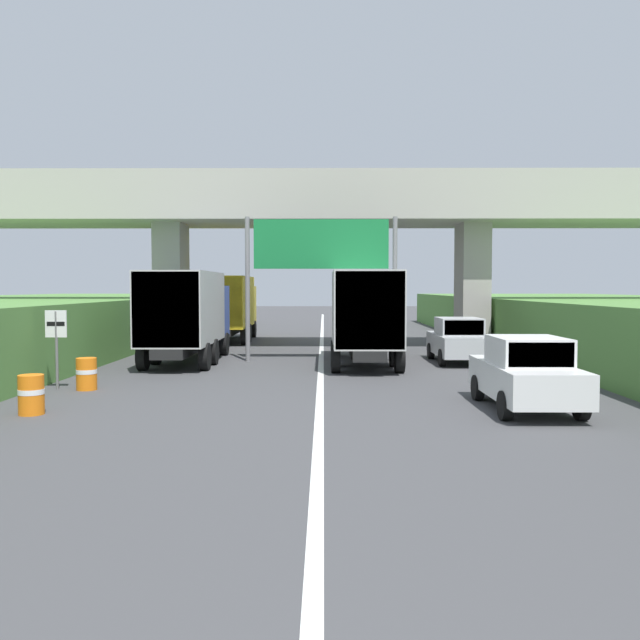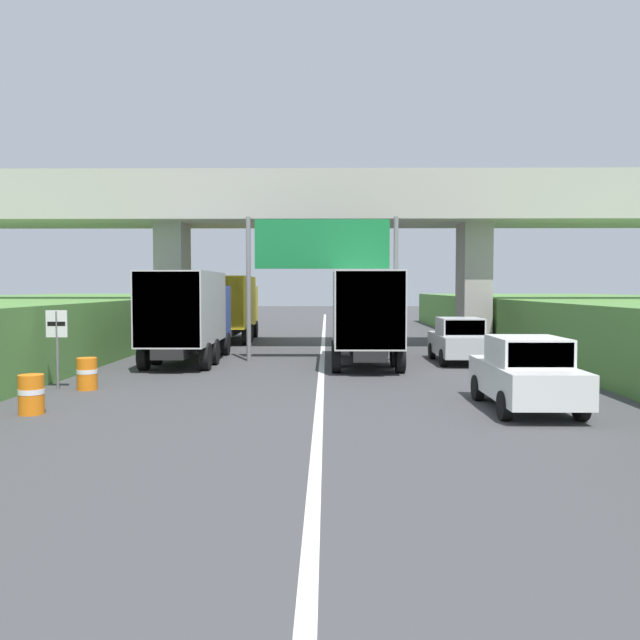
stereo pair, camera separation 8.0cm
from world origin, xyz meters
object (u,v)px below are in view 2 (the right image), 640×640
at_px(overhead_highway_sign, 322,254).
at_px(speed_limit_sign, 57,337).
at_px(truck_yellow, 231,305).
at_px(construction_barrel_2, 31,394).
at_px(car_white, 526,373).
at_px(car_silver, 459,340).
at_px(truck_black, 364,313).
at_px(truck_blue, 188,312).
at_px(construction_barrel_3, 87,373).

xyz_separation_m(overhead_highway_sign, speed_limit_sign, (-7.40, -7.12, -2.68)).
distance_m(truck_yellow, construction_barrel_2, 20.28).
bearing_deg(car_white, speed_limit_sign, 166.28).
distance_m(truck_yellow, car_white, 21.85).
bearing_deg(car_silver, truck_black, -168.45).
xyz_separation_m(overhead_highway_sign, truck_yellow, (-4.93, 9.41, -2.22)).
bearing_deg(truck_blue, truck_black, -5.14).
height_order(car_white, construction_barrel_3, car_white).
bearing_deg(truck_blue, truck_yellow, 89.15).
relative_size(truck_blue, car_white, 1.78).
bearing_deg(truck_black, car_white, -69.86).
xyz_separation_m(truck_yellow, truck_black, (6.50, -10.61, 0.00)).
bearing_deg(truck_yellow, overhead_highway_sign, -62.36).
bearing_deg(speed_limit_sign, truck_yellow, 81.49).
relative_size(speed_limit_sign, truck_black, 0.31).
xyz_separation_m(truck_yellow, construction_barrel_3, (-1.61, -16.61, -1.47)).
relative_size(truck_yellow, car_silver, 1.78).
bearing_deg(construction_barrel_3, construction_barrel_2, -89.43).
xyz_separation_m(truck_yellow, car_white, (9.77, -19.52, -1.08)).
xyz_separation_m(truck_yellow, construction_barrel_2, (-1.58, -20.17, -1.47)).
xyz_separation_m(speed_limit_sign, truck_black, (8.98, 5.92, 0.46)).
relative_size(car_white, car_silver, 1.00).
relative_size(truck_yellow, construction_barrel_2, 8.11).
bearing_deg(overhead_highway_sign, construction_barrel_3, -132.24).
bearing_deg(truck_yellow, construction_barrel_3, -95.54).
bearing_deg(truck_black, truck_yellow, 121.51).
height_order(speed_limit_sign, truck_yellow, truck_yellow).
bearing_deg(construction_barrel_3, car_silver, 29.84).
bearing_deg(car_silver, construction_barrel_2, -138.70).
relative_size(speed_limit_sign, truck_yellow, 0.31).
xyz_separation_m(overhead_highway_sign, car_white, (4.84, -10.11, -3.29)).
distance_m(truck_blue, car_white, 13.78).
height_order(speed_limit_sign, construction_barrel_2, speed_limit_sign).
bearing_deg(car_white, truck_blue, 136.21).
bearing_deg(truck_black, car_silver, 11.55).
bearing_deg(truck_yellow, construction_barrel_2, -94.47).
height_order(car_silver, construction_barrel_3, car_silver).
height_order(speed_limit_sign, truck_blue, truck_blue).
xyz_separation_m(car_silver, construction_barrel_3, (-11.76, -6.75, -0.40)).
bearing_deg(construction_barrel_2, car_silver, 41.30).
xyz_separation_m(speed_limit_sign, truck_blue, (2.33, 6.52, 0.46)).
relative_size(truck_blue, construction_barrel_3, 8.11).
bearing_deg(overhead_highway_sign, truck_blue, -173.26).
relative_size(truck_blue, truck_black, 1.00).
bearing_deg(truck_yellow, car_silver, -44.16).
bearing_deg(construction_barrel_3, truck_blue, 77.50).
height_order(overhead_highway_sign, truck_blue, overhead_highway_sign).
xyz_separation_m(overhead_highway_sign, construction_barrel_3, (-6.54, -7.20, -3.69)).
distance_m(truck_blue, construction_barrel_3, 6.92).
xyz_separation_m(car_silver, construction_barrel_2, (-11.73, -10.31, -0.40)).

